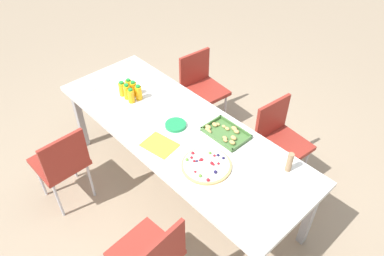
% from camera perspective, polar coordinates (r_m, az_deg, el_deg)
% --- Properties ---
extents(ground_plane, '(12.00, 12.00, 0.00)m').
position_cam_1_polar(ground_plane, '(3.56, -1.85, -9.00)').
color(ground_plane, gray).
extents(party_table, '(2.41, 0.86, 0.74)m').
position_cam_1_polar(party_table, '(3.06, -2.12, -0.84)').
color(party_table, silver).
rests_on(party_table, ground_plane).
extents(chair_near_right, '(0.43, 0.43, 0.83)m').
position_cam_1_polar(chair_near_right, '(2.58, -6.31, -19.12)').
color(chair_near_right, maroon).
rests_on(chair_near_right, ground_plane).
extents(chair_far_left, '(0.43, 0.43, 0.83)m').
position_cam_1_polar(chair_far_left, '(3.94, 1.43, 6.76)').
color(chair_far_left, maroon).
rests_on(chair_far_left, ground_plane).
extents(chair_far_right, '(0.44, 0.44, 0.83)m').
position_cam_1_polar(chair_far_right, '(3.39, 13.40, -1.38)').
color(chair_far_right, maroon).
rests_on(chair_far_right, ground_plane).
extents(chair_near_left, '(0.41, 0.41, 0.83)m').
position_cam_1_polar(chair_near_left, '(3.26, -19.56, -4.94)').
color(chair_near_left, maroon).
rests_on(chair_near_left, ground_plane).
extents(juice_bottle_0, '(0.06, 0.06, 0.14)m').
position_cam_1_polar(juice_bottle_0, '(3.40, -10.80, 6.00)').
color(juice_bottle_0, '#F9AA14').
rests_on(juice_bottle_0, party_table).
extents(juice_bottle_1, '(0.06, 0.06, 0.15)m').
position_cam_1_polar(juice_bottle_1, '(3.35, -10.07, 5.57)').
color(juice_bottle_1, '#FAAE14').
rests_on(juice_bottle_1, party_table).
extents(juice_bottle_2, '(0.06, 0.06, 0.14)m').
position_cam_1_polar(juice_bottle_2, '(3.30, -9.45, 4.95)').
color(juice_bottle_2, '#F9AB14').
rests_on(juice_bottle_2, party_table).
extents(juice_bottle_3, '(0.06, 0.06, 0.13)m').
position_cam_1_polar(juice_bottle_3, '(3.44, -9.80, 6.47)').
color(juice_bottle_3, '#F9AB14').
rests_on(juice_bottle_3, party_table).
extents(juice_bottle_4, '(0.06, 0.06, 0.14)m').
position_cam_1_polar(juice_bottle_4, '(3.39, -9.08, 6.08)').
color(juice_bottle_4, '#F9AE14').
rests_on(juice_bottle_4, party_table).
extents(juice_bottle_5, '(0.06, 0.06, 0.14)m').
position_cam_1_polar(juice_bottle_5, '(3.33, -8.31, 5.47)').
color(juice_bottle_5, '#FAAE14').
rests_on(juice_bottle_5, party_table).
extents(fruit_pizza, '(0.37, 0.37, 0.05)m').
position_cam_1_polar(fruit_pizza, '(2.71, 2.24, -5.77)').
color(fruit_pizza, tan).
rests_on(fruit_pizza, party_table).
extents(snack_tray, '(0.35, 0.24, 0.04)m').
position_cam_1_polar(snack_tray, '(2.97, 5.19, -0.76)').
color(snack_tray, '#477238').
rests_on(snack_tray, party_table).
extents(plate_stack, '(0.17, 0.17, 0.02)m').
position_cam_1_polar(plate_stack, '(3.03, -2.57, 0.47)').
color(plate_stack, '#1E8C4C').
rests_on(plate_stack, party_table).
extents(napkin_stack, '(0.15, 0.15, 0.01)m').
position_cam_1_polar(napkin_stack, '(3.61, -15.75, 6.14)').
color(napkin_stack, white).
rests_on(napkin_stack, party_table).
extents(cardboard_tube, '(0.04, 0.04, 0.16)m').
position_cam_1_polar(cardboard_tube, '(2.72, 14.93, -5.15)').
color(cardboard_tube, '#9E7A56').
rests_on(cardboard_tube, party_table).
extents(paper_folder, '(0.29, 0.24, 0.01)m').
position_cam_1_polar(paper_folder, '(2.88, -5.05, -2.65)').
color(paper_folder, yellow).
rests_on(paper_folder, party_table).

